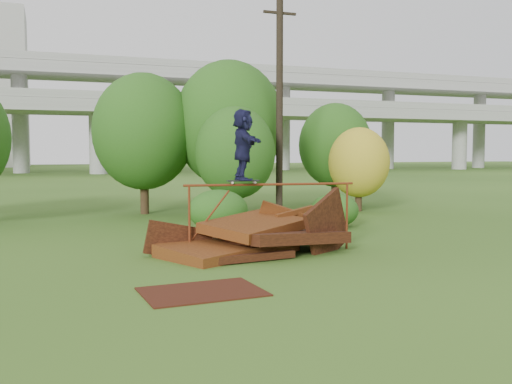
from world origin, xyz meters
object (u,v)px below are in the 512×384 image
object	(u,v)px
scrap_pile	(256,238)
utility_pole	(279,105)
skater	(243,145)
flat_plate	(202,292)

from	to	relation	value
scrap_pile	utility_pole	world-z (taller)	utility_pole
scrap_pile	skater	distance (m)	2.46
skater	utility_pole	distance (m)	8.77
scrap_pile	utility_pole	bearing A→B (deg)	63.41
scrap_pile	skater	size ratio (longest dim) A/B	3.07
scrap_pile	utility_pole	distance (m)	9.52
skater	scrap_pile	bearing A→B (deg)	-105.42
scrap_pile	utility_pole	xyz separation A→B (m)	(3.83, 7.66, 4.15)
skater	flat_plate	distance (m)	5.12
skater	utility_pole	xyz separation A→B (m)	(4.14, 7.54, 1.71)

